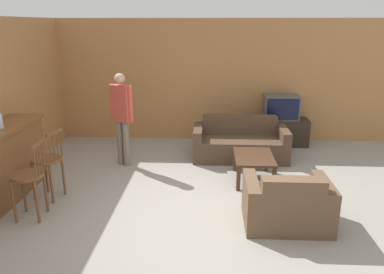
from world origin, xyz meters
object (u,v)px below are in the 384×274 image
(couch_far, at_px, (240,143))
(tv_unit, at_px, (279,132))
(coffee_table, at_px, (254,160))
(tv, at_px, (281,107))
(person_by_window, at_px, (122,114))
(bar_chair_near, at_px, (29,179))
(armchair_near, at_px, (287,205))
(bar_chair_mid, at_px, (48,163))

(couch_far, distance_m, tv_unit, 1.24)
(coffee_table, bearing_deg, tv_unit, 69.02)
(coffee_table, distance_m, tv, 2.14)
(coffee_table, bearing_deg, person_by_window, 165.15)
(bar_chair_near, height_order, armchair_near, bar_chair_near)
(tv_unit, bearing_deg, bar_chair_mid, -144.07)
(bar_chair_mid, height_order, coffee_table, bar_chair_mid)
(armchair_near, xyz_separation_m, tv, (0.48, 3.37, 0.53))
(couch_far, bearing_deg, bar_chair_mid, -146.88)
(coffee_table, distance_m, tv_unit, 2.10)
(bar_chair_near, height_order, tv, tv)
(bar_chair_mid, bearing_deg, armchair_near, -10.36)
(tv_unit, height_order, person_by_window, person_by_window)
(couch_far, height_order, tv_unit, couch_far)
(coffee_table, bearing_deg, bar_chair_near, -155.52)
(person_by_window, bearing_deg, tv_unit, 23.92)
(bar_chair_mid, relative_size, armchair_near, 0.97)
(bar_chair_near, relative_size, armchair_near, 0.97)
(bar_chair_near, xyz_separation_m, tv, (3.82, 3.35, 0.27))
(bar_chair_near, xyz_separation_m, armchair_near, (3.34, -0.02, -0.27))
(couch_far, bearing_deg, armchair_near, -80.57)
(armchair_near, bearing_deg, couch_far, 99.43)
(bar_chair_near, distance_m, coffee_table, 3.38)
(person_by_window, bearing_deg, bar_chair_mid, -118.72)
(bar_chair_near, height_order, couch_far, bar_chair_near)
(armchair_near, bearing_deg, person_by_window, 141.65)
(armchair_near, height_order, tv, tv)
(bar_chair_near, distance_m, tv_unit, 5.09)
(bar_chair_near, bearing_deg, tv, 41.27)
(armchair_near, height_order, tv_unit, armchair_near)
(bar_chair_mid, xyz_separation_m, tv_unit, (3.82, 2.77, -0.27))
(couch_far, bearing_deg, coffee_table, -82.45)
(couch_far, xyz_separation_m, armchair_near, (0.42, -2.52, 0.00))
(armchair_near, distance_m, tv_unit, 3.41)
(couch_far, xyz_separation_m, person_by_window, (-2.15, -0.49, 0.68))
(bar_chair_mid, relative_size, tv_unit, 0.89)
(bar_chair_mid, distance_m, person_by_window, 1.67)
(couch_far, relative_size, person_by_window, 1.06)
(bar_chair_near, xyz_separation_m, coffee_table, (3.07, 1.40, -0.19))
(person_by_window, bearing_deg, coffee_table, -14.85)
(tv, bearing_deg, person_by_window, -156.13)
(bar_chair_mid, xyz_separation_m, armchair_near, (3.34, -0.61, -0.27))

